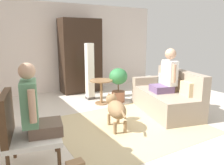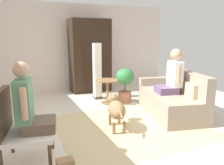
{
  "view_description": "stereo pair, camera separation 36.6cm",
  "coord_description": "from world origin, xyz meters",
  "px_view_note": "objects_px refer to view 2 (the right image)",
  "views": [
    {
      "loc": [
        -2.03,
        -3.11,
        1.64
      ],
      "look_at": [
        -0.16,
        0.08,
        0.84
      ],
      "focal_mm": 35.64,
      "sensor_mm": 36.0,
      "label": 1
    },
    {
      "loc": [
        -1.71,
        -3.28,
        1.64
      ],
      "look_at": [
        -0.16,
        0.08,
        0.84
      ],
      "focal_mm": 35.64,
      "sensor_mm": 36.0,
      "label": 2
    }
  ],
  "objects_px": {
    "armchair": "(15,124)",
    "potted_plant": "(125,82)",
    "couch": "(173,99)",
    "person_on_armchair": "(29,105)",
    "dog": "(116,109)",
    "armoire_cabinet": "(90,56)",
    "person_on_couch": "(173,75)",
    "column_lamp": "(97,72)",
    "round_end_table": "(107,87)"
  },
  "relations": [
    {
      "from": "person_on_armchair",
      "to": "column_lamp",
      "type": "height_order",
      "value": "column_lamp"
    },
    {
      "from": "round_end_table",
      "to": "couch",
      "type": "bearing_deg",
      "value": -51.01
    },
    {
      "from": "person_on_armchair",
      "to": "dog",
      "type": "xyz_separation_m",
      "value": [
        1.46,
        0.5,
        -0.42
      ]
    },
    {
      "from": "person_on_couch",
      "to": "round_end_table",
      "type": "height_order",
      "value": "person_on_couch"
    },
    {
      "from": "potted_plant",
      "to": "person_on_couch",
      "type": "bearing_deg",
      "value": -67.69
    },
    {
      "from": "round_end_table",
      "to": "person_on_couch",
      "type": "bearing_deg",
      "value": -52.75
    },
    {
      "from": "round_end_table",
      "to": "dog",
      "type": "distance_m",
      "value": 1.45
    },
    {
      "from": "person_on_couch",
      "to": "dog",
      "type": "xyz_separation_m",
      "value": [
        -1.36,
        -0.17,
        -0.46
      ]
    },
    {
      "from": "armchair",
      "to": "person_on_armchair",
      "type": "relative_size",
      "value": 1.09
    },
    {
      "from": "person_on_armchair",
      "to": "couch",
      "type": "bearing_deg",
      "value": 13.49
    },
    {
      "from": "person_on_armchair",
      "to": "potted_plant",
      "type": "height_order",
      "value": "person_on_armchair"
    },
    {
      "from": "couch",
      "to": "potted_plant",
      "type": "xyz_separation_m",
      "value": [
        -0.53,
        1.15,
        0.19
      ]
    },
    {
      "from": "person_on_armchair",
      "to": "person_on_couch",
      "type": "bearing_deg",
      "value": 13.43
    },
    {
      "from": "potted_plant",
      "to": "armoire_cabinet",
      "type": "distance_m",
      "value": 1.58
    },
    {
      "from": "person_on_armchair",
      "to": "round_end_table",
      "type": "xyz_separation_m",
      "value": [
        1.9,
        1.89,
        -0.38
      ]
    },
    {
      "from": "armchair",
      "to": "column_lamp",
      "type": "distance_m",
      "value": 3.11
    },
    {
      "from": "dog",
      "to": "armoire_cabinet",
      "type": "relative_size",
      "value": 0.43
    },
    {
      "from": "round_end_table",
      "to": "armchair",
      "type": "bearing_deg",
      "value": -138.16
    },
    {
      "from": "armchair",
      "to": "person_on_armchair",
      "type": "xyz_separation_m",
      "value": [
        0.17,
        -0.04,
        0.24
      ]
    },
    {
      "from": "couch",
      "to": "potted_plant",
      "type": "height_order",
      "value": "couch"
    },
    {
      "from": "person_on_couch",
      "to": "armchair",
      "type": "bearing_deg",
      "value": -168.01
    },
    {
      "from": "person_on_armchair",
      "to": "armoire_cabinet",
      "type": "xyz_separation_m",
      "value": [
        1.96,
        3.28,
        0.26
      ]
    },
    {
      "from": "armchair",
      "to": "round_end_table",
      "type": "height_order",
      "value": "armchair"
    },
    {
      "from": "couch",
      "to": "person_on_couch",
      "type": "bearing_deg",
      "value": -163.27
    },
    {
      "from": "person_on_armchair",
      "to": "dog",
      "type": "bearing_deg",
      "value": 19.01
    },
    {
      "from": "armchair",
      "to": "couch",
      "type": "bearing_deg",
      "value": 12.06
    },
    {
      "from": "armchair",
      "to": "dog",
      "type": "bearing_deg",
      "value": 15.89
    },
    {
      "from": "person_on_couch",
      "to": "potted_plant",
      "type": "xyz_separation_m",
      "value": [
        -0.48,
        1.17,
        -0.32
      ]
    },
    {
      "from": "dog",
      "to": "column_lamp",
      "type": "distance_m",
      "value": 1.97
    },
    {
      "from": "armchair",
      "to": "column_lamp",
      "type": "xyz_separation_m",
      "value": [
        2.01,
        2.37,
        0.17
      ]
    },
    {
      "from": "couch",
      "to": "person_on_armchair",
      "type": "xyz_separation_m",
      "value": [
        -2.87,
        -0.69,
        0.46
      ]
    },
    {
      "from": "couch",
      "to": "armchair",
      "type": "xyz_separation_m",
      "value": [
        -3.04,
        -0.65,
        0.22
      ]
    },
    {
      "from": "armchair",
      "to": "potted_plant",
      "type": "xyz_separation_m",
      "value": [
        2.52,
        1.8,
        -0.03
      ]
    },
    {
      "from": "couch",
      "to": "armchair",
      "type": "bearing_deg",
      "value": -167.94
    },
    {
      "from": "couch",
      "to": "person_on_couch",
      "type": "height_order",
      "value": "person_on_couch"
    },
    {
      "from": "column_lamp",
      "to": "potted_plant",
      "type": "bearing_deg",
      "value": -48.27
    },
    {
      "from": "potted_plant",
      "to": "column_lamp",
      "type": "distance_m",
      "value": 0.79
    },
    {
      "from": "person_on_couch",
      "to": "person_on_armchair",
      "type": "distance_m",
      "value": 2.9
    },
    {
      "from": "person_on_armchair",
      "to": "dog",
      "type": "distance_m",
      "value": 1.6
    },
    {
      "from": "potted_plant",
      "to": "couch",
      "type": "bearing_deg",
      "value": -65.43
    },
    {
      "from": "armchair",
      "to": "armoire_cabinet",
      "type": "height_order",
      "value": "armoire_cabinet"
    },
    {
      "from": "armoire_cabinet",
      "to": "couch",
      "type": "bearing_deg",
      "value": -70.59
    },
    {
      "from": "armchair",
      "to": "person_on_couch",
      "type": "distance_m",
      "value": 3.08
    },
    {
      "from": "couch",
      "to": "dog",
      "type": "distance_m",
      "value": 1.42
    },
    {
      "from": "couch",
      "to": "armoire_cabinet",
      "type": "distance_m",
      "value": 2.84
    },
    {
      "from": "person_on_couch",
      "to": "person_on_armchair",
      "type": "height_order",
      "value": "person_on_couch"
    },
    {
      "from": "person_on_armchair",
      "to": "armoire_cabinet",
      "type": "height_order",
      "value": "armoire_cabinet"
    },
    {
      "from": "armchair",
      "to": "potted_plant",
      "type": "height_order",
      "value": "armchair"
    },
    {
      "from": "column_lamp",
      "to": "armoire_cabinet",
      "type": "distance_m",
      "value": 0.94
    },
    {
      "from": "potted_plant",
      "to": "armoire_cabinet",
      "type": "xyz_separation_m",
      "value": [
        -0.39,
        1.44,
        0.53
      ]
    }
  ]
}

